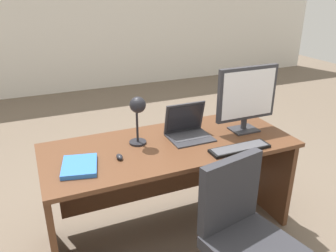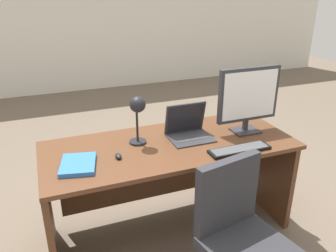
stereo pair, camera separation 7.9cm
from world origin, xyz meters
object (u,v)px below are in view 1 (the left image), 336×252
(desk_lamp, at_px, (138,111))
(book, at_px, (80,166))
(office_chair, at_px, (245,248))
(mouse, at_px, (119,157))
(keyboard, at_px, (240,148))
(laptop, at_px, (187,126))
(desk, at_px, (167,168))
(monitor, at_px, (247,96))

(desk_lamp, relative_size, book, 1.17)
(desk_lamp, xyz_separation_m, book, (-0.44, -0.17, -0.24))
(desk_lamp, height_order, office_chair, desk_lamp)
(mouse, bearing_deg, office_chair, -47.95)
(mouse, bearing_deg, keyboard, -13.91)
(desk_lamp, bearing_deg, laptop, 1.44)
(desk, distance_m, keyboard, 0.57)
(monitor, relative_size, mouse, 7.04)
(keyboard, bearing_deg, desk_lamp, 150.24)
(book, bearing_deg, desk_lamp, 20.88)
(desk_lamp, distance_m, book, 0.52)
(monitor, relative_size, desk_lamp, 1.41)
(mouse, height_order, book, mouse)
(keyboard, height_order, desk_lamp, desk_lamp)
(keyboard, xyz_separation_m, book, (-1.04, 0.18, 0.00))
(desk, bearing_deg, monitor, -5.83)
(book, bearing_deg, desk, 13.19)
(office_chair, bearing_deg, book, 143.37)
(desk, distance_m, desk_lamp, 0.52)
(desk, xyz_separation_m, mouse, (-0.39, -0.13, 0.24))
(mouse, height_order, office_chair, office_chair)
(desk, relative_size, keyboard, 4.08)
(laptop, xyz_separation_m, mouse, (-0.56, -0.16, -0.06))
(mouse, relative_size, office_chair, 0.08)
(keyboard, bearing_deg, desk, 140.31)
(monitor, bearing_deg, desk_lamp, 174.53)
(book, distance_m, office_chair, 1.11)
(office_chair, bearing_deg, keyboard, 63.37)
(desk, bearing_deg, office_chair, -76.85)
(laptop, bearing_deg, desk, -171.44)
(keyboard, distance_m, book, 1.05)
(desk, distance_m, office_chair, 0.80)
(office_chair, bearing_deg, desk_lamp, 116.30)
(laptop, relative_size, office_chair, 0.35)
(monitor, relative_size, office_chair, 0.56)
(mouse, xyz_separation_m, book, (-0.26, -0.02, -0.00))
(desk_lamp, bearing_deg, book, -159.12)
(desk, bearing_deg, desk_lamp, 175.58)
(desk, height_order, mouse, mouse)
(desk_lamp, bearing_deg, office_chair, -63.70)
(laptop, height_order, book, laptop)
(desk, bearing_deg, laptop, 8.56)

